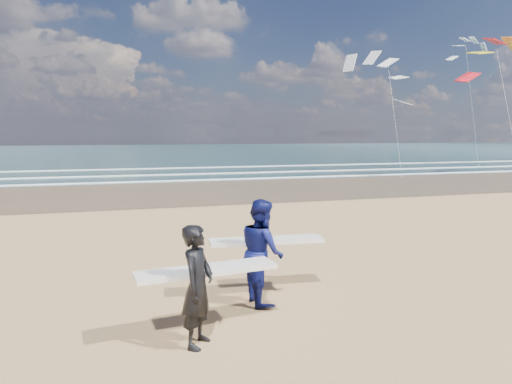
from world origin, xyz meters
name	(u,v)px	position (x,y,z in m)	size (l,w,h in m)	color
wet_sand_strip	(447,181)	(20.00, 18.00, 0.01)	(220.00, 12.00, 0.01)	brown
ocean	(242,151)	(20.00, 72.00, 0.01)	(220.00, 100.00, 0.02)	#1B3A3C
foam_breakers	(369,169)	(20.00, 28.10, 0.05)	(220.00, 11.70, 0.05)	white
surfer_near	(199,284)	(0.33, -0.83, 0.93)	(2.25, 1.14, 1.83)	black
surfer_far	(262,250)	(1.74, 0.58, 0.98)	(2.24, 1.20, 1.95)	#0E1350
kite_0	(504,88)	(23.99, 17.89, 6.17)	(6.46, 4.81, 10.72)	slate
kite_1	(392,98)	(19.63, 24.33, 5.88)	(6.69, 4.84, 10.06)	slate
kite_5	(471,93)	(33.11, 31.34, 7.12)	(4.82, 4.63, 13.68)	slate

